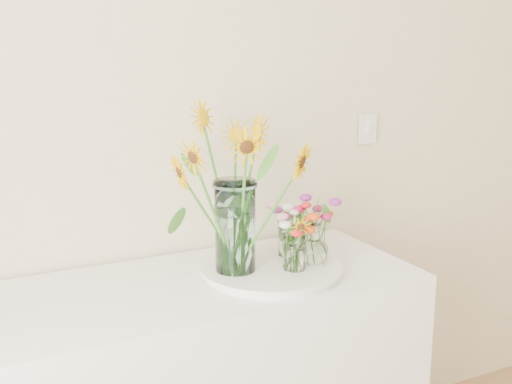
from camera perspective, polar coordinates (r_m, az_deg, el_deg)
tray at (r=2.12m, az=1.33°, el=-6.97°), size 0.44×0.44×0.02m
mason_jar at (r=2.03m, az=-1.86°, el=-3.08°), size 0.17×0.17×0.30m
sunflower_bouquet at (r=1.99m, az=-1.89°, el=0.37°), size 0.89×0.89×0.55m
small_vase_a at (r=2.06m, az=3.44°, el=-5.45°), size 0.09×0.09×0.12m
wildflower_posy_a at (r=2.05m, az=3.45°, el=-4.26°), size 0.18×0.18×0.21m
small_vase_b at (r=2.14m, az=5.23°, el=-4.55°), size 0.11×0.11×0.14m
wildflower_posy_b at (r=2.12m, az=5.25°, el=-3.40°), size 0.22×0.22×0.23m
small_vase_c at (r=2.20m, az=2.83°, el=-4.33°), size 0.08×0.08×0.11m
wildflower_posy_c at (r=2.18m, az=2.85°, el=-3.21°), size 0.20×0.20×0.20m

